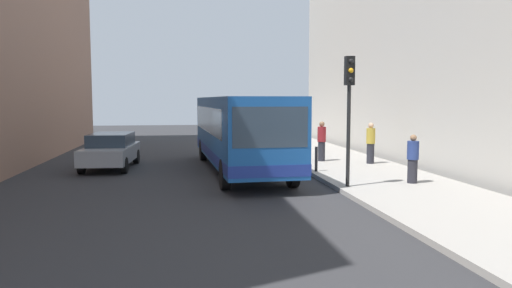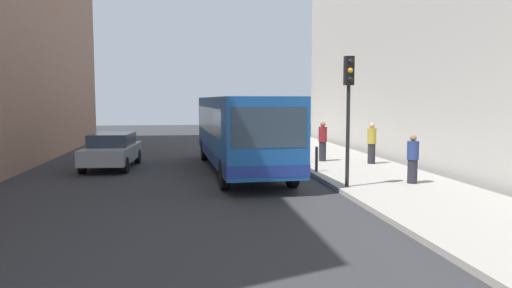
% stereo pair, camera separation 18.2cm
% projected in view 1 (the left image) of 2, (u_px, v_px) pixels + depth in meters
% --- Properties ---
extents(ground_plane, '(80.00, 80.00, 0.00)m').
position_uv_depth(ground_plane, '(231.00, 185.00, 16.44)').
color(ground_plane, '#2D2D30').
extents(sidewalk, '(4.40, 40.00, 0.15)m').
position_uv_depth(sidewalk, '(382.00, 179.00, 17.25)').
color(sidewalk, '#9E9991').
rests_on(sidewalk, ground).
extents(building_right, '(7.00, 32.00, 12.46)m').
position_uv_depth(building_right, '(478.00, 25.00, 21.54)').
color(building_right, '#BCB7AD').
rests_on(building_right, ground).
extents(bus, '(3.04, 11.13, 3.00)m').
position_uv_depth(bus, '(239.00, 129.00, 19.54)').
color(bus, '#19519E').
rests_on(bus, ground).
extents(car_beside_bus, '(2.09, 4.51, 1.48)m').
position_uv_depth(car_beside_bus, '(111.00, 150.00, 20.42)').
color(car_beside_bus, '#A5A8AD').
rests_on(car_beside_bus, ground).
extents(traffic_light, '(0.28, 0.33, 4.10)m').
position_uv_depth(traffic_light, '(349.00, 96.00, 15.10)').
color(traffic_light, black).
rests_on(traffic_light, sidewalk).
extents(bollard_near, '(0.11, 0.11, 0.95)m').
position_uv_depth(bollard_near, '(316.00, 159.00, 18.56)').
color(bollard_near, black).
rests_on(bollard_near, sidewalk).
extents(bollard_mid, '(0.11, 0.11, 0.95)m').
position_uv_depth(bollard_mid, '(301.00, 152.00, 20.97)').
color(bollard_mid, black).
rests_on(bollard_mid, sidewalk).
extents(bollard_far, '(0.11, 0.11, 0.95)m').
position_uv_depth(bollard_far, '(289.00, 147.00, 23.38)').
color(bollard_far, black).
rests_on(bollard_far, sidewalk).
extents(bollard_farthest, '(0.11, 0.11, 0.95)m').
position_uv_depth(bollard_farthest, '(279.00, 142.00, 25.79)').
color(bollard_farthest, black).
rests_on(bollard_farthest, sidewalk).
extents(pedestrian_near_signal, '(0.38, 0.38, 1.61)m').
position_uv_depth(pedestrian_near_signal, '(413.00, 159.00, 15.92)').
color(pedestrian_near_signal, '#26262D').
rests_on(pedestrian_near_signal, sidewalk).
extents(pedestrian_mid_sidewalk, '(0.38, 0.38, 1.77)m').
position_uv_depth(pedestrian_mid_sidewalk, '(371.00, 143.00, 20.81)').
color(pedestrian_mid_sidewalk, '#26262D').
rests_on(pedestrian_mid_sidewalk, sidewalk).
extents(pedestrian_far_sidewalk, '(0.38, 0.38, 1.78)m').
position_uv_depth(pedestrian_far_sidewalk, '(322.00, 141.00, 21.67)').
color(pedestrian_far_sidewalk, '#26262D').
rests_on(pedestrian_far_sidewalk, sidewalk).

